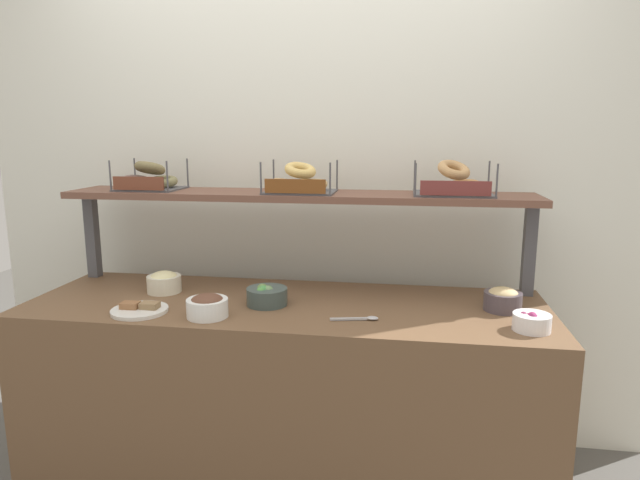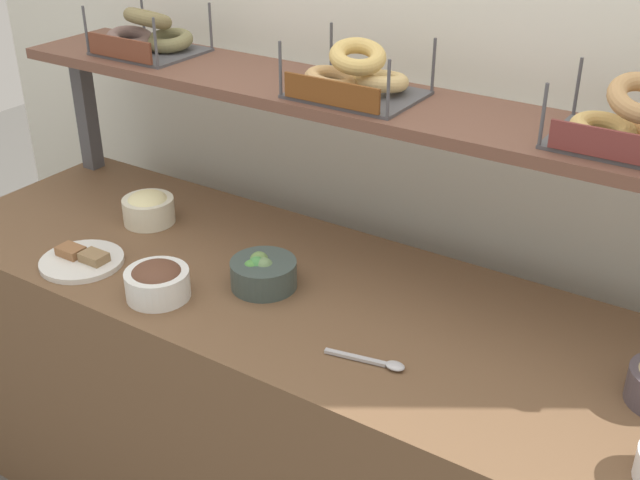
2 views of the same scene
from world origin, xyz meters
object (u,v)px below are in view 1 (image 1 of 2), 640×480
at_px(serving_plate_white, 140,309).
at_px(bagel_basket_poppy, 150,179).
at_px(bowl_veggie_mix, 266,295).
at_px(serving_spoon_near_plate, 362,318).
at_px(bagel_basket_sesame, 453,184).
at_px(bowl_beet_salad, 532,322).
at_px(bagel_basket_plain, 300,182).
at_px(bowl_potato_salad, 164,282).
at_px(bowl_chocolate_spread, 207,306).
at_px(bowl_hummus, 503,299).

distance_m(serving_plate_white, bagel_basket_poppy, 0.69).
distance_m(bowl_veggie_mix, serving_plate_white, 0.50).
height_order(serving_spoon_near_plate, bagel_basket_poppy, bagel_basket_poppy).
bearing_deg(bagel_basket_poppy, serving_plate_white, -71.40).
bearing_deg(bagel_basket_sesame, bowl_beet_salad, -60.18).
xyz_separation_m(serving_plate_white, bagel_basket_sesame, (1.21, 0.48, 0.47)).
bearing_deg(bowl_veggie_mix, bagel_basket_plain, 73.70).
bearing_deg(bagel_basket_sesame, serving_spoon_near_plate, -128.37).
distance_m(bowl_potato_salad, bagel_basket_sesame, 1.33).
height_order(bowl_chocolate_spread, bagel_basket_sesame, bagel_basket_sesame).
height_order(bowl_potato_salad, bagel_basket_sesame, bagel_basket_sesame).
bearing_deg(serving_spoon_near_plate, bowl_potato_salad, 165.16).
bearing_deg(bowl_veggie_mix, bowl_beet_salad, -8.07).
bearing_deg(bagel_basket_poppy, bagel_basket_sesame, -0.26).
bearing_deg(serving_spoon_near_plate, bowl_beet_salad, -1.31).
bearing_deg(serving_plate_white, serving_spoon_near_plate, 2.72).
distance_m(bowl_chocolate_spread, bagel_basket_poppy, 0.79).
height_order(bowl_hummus, bowl_potato_salad, same).
xyz_separation_m(bowl_veggie_mix, bowl_beet_salad, (1.01, -0.14, -0.01)).
distance_m(bowl_potato_salad, serving_spoon_near_plate, 0.92).
bearing_deg(bowl_hummus, bagel_basket_poppy, 171.37).
relative_size(bowl_beet_salad, bagel_basket_sesame, 0.40).
height_order(bowl_veggie_mix, bowl_chocolate_spread, bowl_chocolate_spread).
xyz_separation_m(bowl_hummus, serving_spoon_near_plate, (-0.54, -0.20, -0.04)).
height_order(serving_plate_white, bagel_basket_sesame, bagel_basket_sesame).
height_order(serving_plate_white, bagel_basket_poppy, bagel_basket_poppy).
relative_size(bagel_basket_poppy, bagel_basket_sesame, 0.84).
relative_size(bowl_beet_salad, bagel_basket_plain, 0.43).
distance_m(bowl_hummus, bagel_basket_sesame, 0.53).
bearing_deg(serving_plate_white, bowl_hummus, 9.90).
bearing_deg(serving_plate_white, bowl_potato_salad, 94.90).
height_order(bowl_veggie_mix, serving_spoon_near_plate, bowl_veggie_mix).
bearing_deg(bowl_veggie_mix, serving_spoon_near_plate, -17.80).
bearing_deg(bowl_veggie_mix, bowl_chocolate_spread, -135.89).
xyz_separation_m(serving_plate_white, bagel_basket_poppy, (-0.16, 0.48, 0.47)).
distance_m(serving_spoon_near_plate, bagel_basket_sesame, 0.73).
bearing_deg(bowl_beet_salad, bagel_basket_sesame, 119.82).
height_order(bowl_beet_salad, bowl_potato_salad, bowl_potato_salad).
height_order(bowl_beet_salad, bagel_basket_poppy, bagel_basket_poppy).
xyz_separation_m(bowl_chocolate_spread, bagel_basket_sesame, (0.93, 0.49, 0.43)).
bearing_deg(bowl_beet_salad, bagel_basket_plain, 154.74).
bearing_deg(bagel_basket_sesame, bowl_veggie_mix, -157.58).
relative_size(bowl_chocolate_spread, bagel_basket_poppy, 0.56).
relative_size(bowl_chocolate_spread, bagel_basket_plain, 0.51).
xyz_separation_m(bowl_hummus, bowl_potato_salad, (-1.43, 0.03, 0.00)).
height_order(bagel_basket_poppy, bagel_basket_plain, same).
relative_size(bowl_veggie_mix, serving_plate_white, 0.76).
distance_m(bowl_hummus, bowl_chocolate_spread, 1.16).
relative_size(bowl_veggie_mix, bowl_potato_salad, 1.12).
bearing_deg(bowl_chocolate_spread, bowl_hummus, 12.79).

